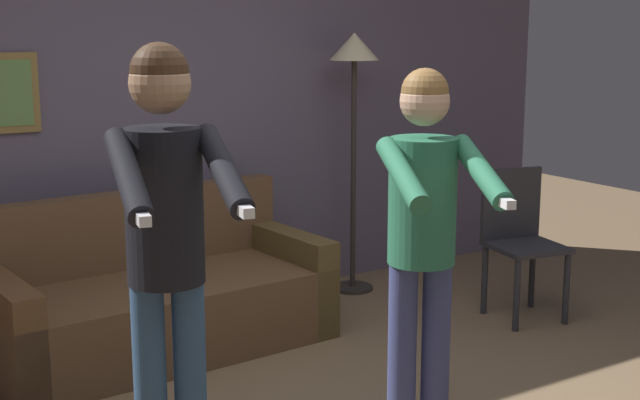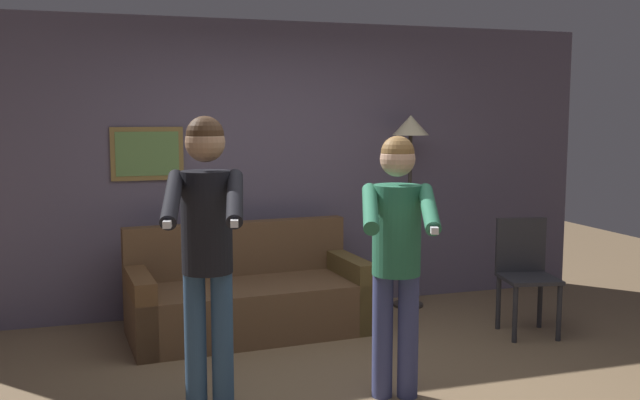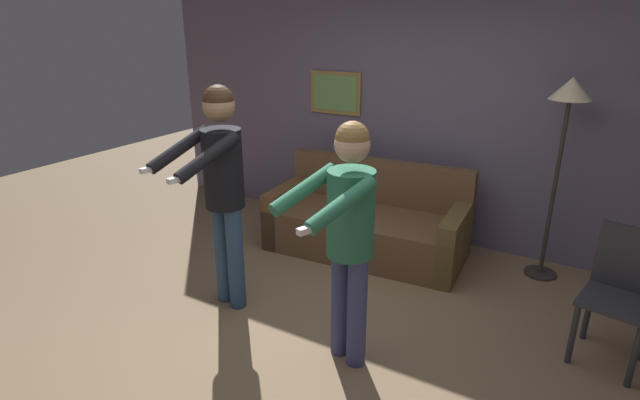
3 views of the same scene
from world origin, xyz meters
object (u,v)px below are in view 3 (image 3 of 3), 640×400
couch (367,225)px  torchiere_lamp (567,114)px  person_standing_right (348,226)px  dining_chair_distant (622,288)px  person_standing_left (222,178)px

couch → torchiere_lamp: torchiere_lamp is taller
torchiere_lamp → person_standing_right: size_ratio=1.07×
couch → dining_chair_distant: (2.16, -0.66, 0.25)m
couch → dining_chair_distant: 2.27m
torchiere_lamp → dining_chair_distant: 1.49m
couch → dining_chair_distant: bearing=-17.0°
person_standing_left → couch: bearing=69.8°
person_standing_left → dining_chair_distant: bearing=16.7°
person_standing_left → torchiere_lamp: bearing=40.5°
couch → person_standing_left: person_standing_left is taller
person_standing_right → dining_chair_distant: 1.88m
torchiere_lamp → person_standing_right: torchiere_lamp is taller
couch → person_standing_right: 1.86m
couch → person_standing_right: size_ratio=1.18×
person_standing_right → couch: bearing=110.6°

